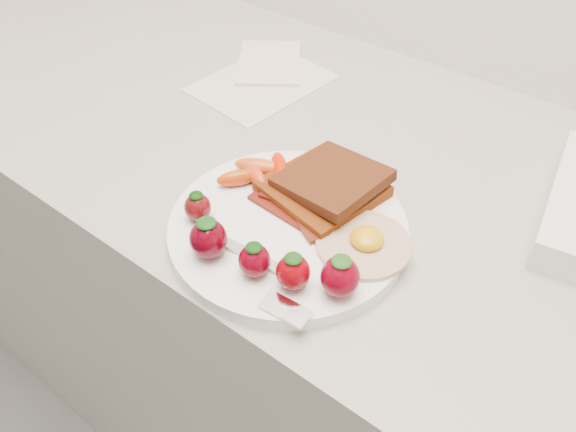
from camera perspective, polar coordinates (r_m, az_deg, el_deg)
The scene contains 11 objects.
counter at distance 1.08m, azimuth 5.60°, elevation -14.00°, with size 2.00×0.60×0.90m, color gray.
plate at distance 0.64m, azimuth -0.00°, elevation -1.25°, with size 0.27×0.27×0.02m, color white.
toast_lower at distance 0.66m, azimuth 3.53°, elevation 2.77°, with size 0.12×0.12×0.01m, color #501A05.
toast_upper at distance 0.66m, azimuth 4.52°, elevation 3.74°, with size 0.11×0.11×0.01m, color #3A1C0E.
fried_egg at distance 0.61m, azimuth 7.76°, elevation -2.68°, with size 0.13×0.13×0.02m.
bacon_strips at distance 0.64m, azimuth 0.77°, elevation 0.77°, with size 0.11×0.07×0.01m.
baby_carrots at distance 0.68m, azimuth -2.98°, elevation 4.61°, with size 0.08×0.10×0.02m.
strawberries at distance 0.57m, azimuth -2.68°, elevation -3.77°, with size 0.22×0.08×0.05m.
fork at distance 0.57m, azimuth -3.02°, elevation -5.93°, with size 0.18×0.06×0.00m.
paper_sheet at distance 0.91m, azimuth -2.66°, elevation 13.35°, with size 0.15×0.20×0.00m, color beige.
notepad at distance 0.96m, azimuth -1.93°, elevation 15.32°, with size 0.10×0.15×0.01m, color silver.
Camera 1 is at (0.27, 1.18, 1.36)m, focal length 35.00 mm.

